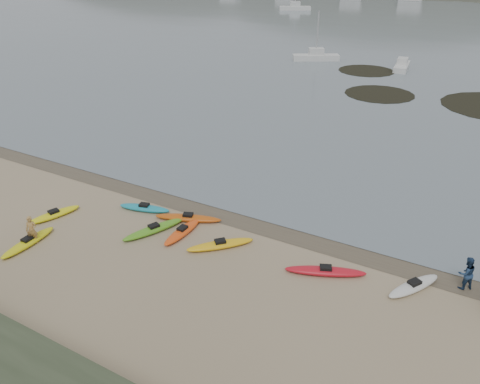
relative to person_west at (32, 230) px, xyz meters
The scene contains 6 objects.
ground 11.28m from the person_west, 44.59° to the left, with size 600.00×600.00×0.00m, color tan.
wet_sand 11.07m from the person_west, 43.49° to the left, with size 60.00×60.00×0.00m, color brown.
kayaks 7.96m from the person_west, 31.80° to the left, with size 21.32×9.40×0.34m.
person_west is the anchor object (origin of this frame).
person_east 21.37m from the person_west, 19.40° to the left, with size 0.80×0.62×1.64m, color navy.
kelp_mats 42.87m from the person_west, 71.91° to the left, with size 24.56×17.96×0.04m.
Camera 1 is at (11.61, -20.62, 13.70)m, focal length 35.00 mm.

